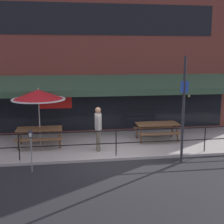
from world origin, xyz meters
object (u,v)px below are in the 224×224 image
at_px(patio_umbrella_left, 38,95).
at_px(street_sign_pole, 183,109).
at_px(picnic_table_centre, 157,127).
at_px(pedestrian_walking, 98,127).
at_px(parking_meter_near, 31,138).
at_px(picnic_table_left, 40,132).

relative_size(patio_umbrella_left, street_sign_pole, 0.64).
bearing_deg(picnic_table_centre, pedestrian_walking, -158.15).
distance_m(picnic_table_centre, patio_umbrella_left, 5.17).
relative_size(picnic_table_centre, parking_meter_near, 1.27).
xyz_separation_m(picnic_table_left, parking_meter_near, (-0.08, -2.53, 0.44)).
xyz_separation_m(patio_umbrella_left, pedestrian_walking, (2.28, -1.08, -1.12)).
height_order(picnic_table_left, patio_umbrella_left, patio_umbrella_left).
distance_m(pedestrian_walking, street_sign_pole, 3.29).
distance_m(patio_umbrella_left, parking_meter_near, 2.92).
bearing_deg(patio_umbrella_left, picnic_table_left, -90.00).
relative_size(pedestrian_walking, street_sign_pole, 0.46).
bearing_deg(pedestrian_walking, parking_meter_near, -145.10).
relative_size(picnic_table_left, pedestrian_walking, 1.05).
xyz_separation_m(patio_umbrella_left, street_sign_pole, (5.09, -2.56, -0.26)).
relative_size(patio_umbrella_left, pedestrian_walking, 1.39).
xyz_separation_m(pedestrian_walking, street_sign_pole, (2.82, -1.47, 0.87)).
bearing_deg(street_sign_pole, picnic_table_centre, 93.13).
height_order(picnic_table_centre, pedestrian_walking, pedestrian_walking).
height_order(picnic_table_left, parking_meter_near, parking_meter_near).
bearing_deg(patio_umbrella_left, parking_meter_near, -91.60).
xyz_separation_m(picnic_table_left, pedestrian_walking, (2.28, -0.89, 0.35)).
bearing_deg(parking_meter_near, picnic_table_centre, 28.35).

